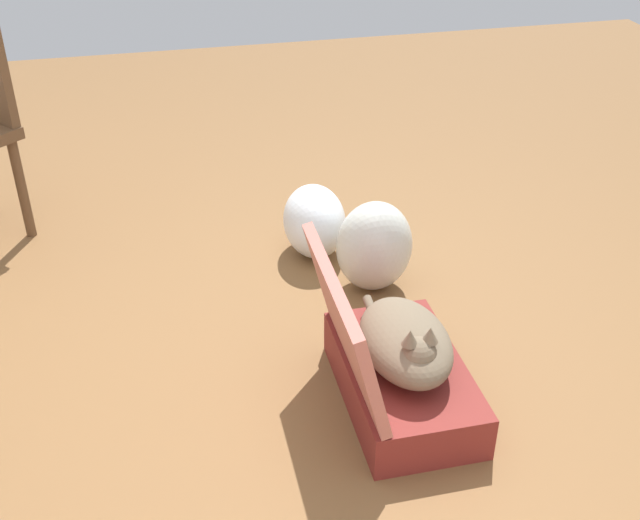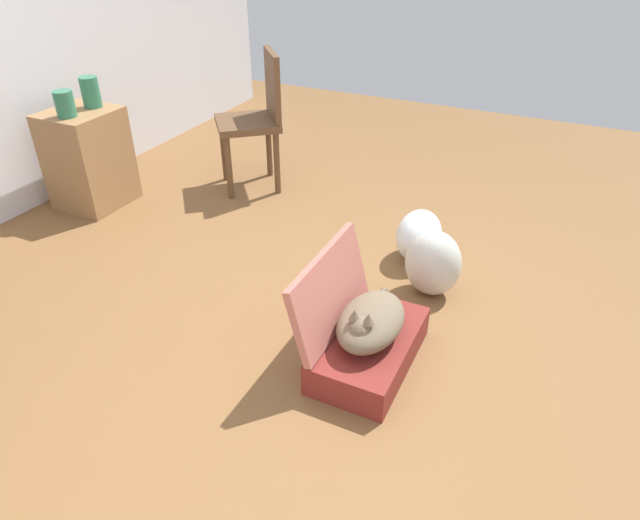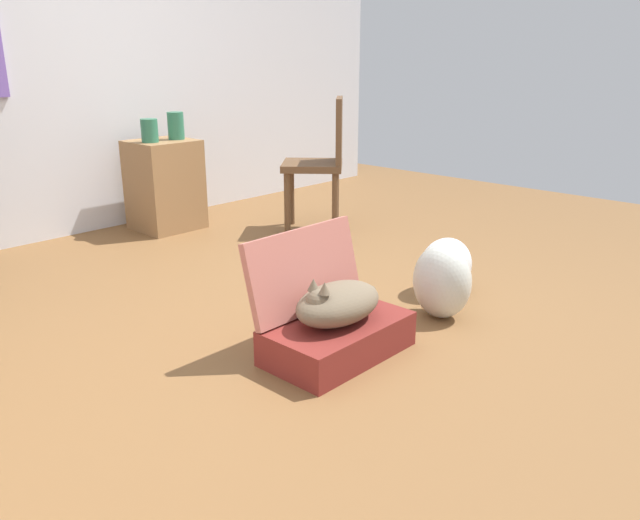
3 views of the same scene
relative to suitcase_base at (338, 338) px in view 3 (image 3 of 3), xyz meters
The scene contains 11 objects.
ground_plane 0.58m from the suitcase_base, 68.12° to the left, with size 7.68×7.68×0.00m, color brown.
wall_back 3.05m from the suitcase_base, 85.66° to the left, with size 6.40×0.15×2.60m.
suitcase_base is the anchor object (origin of this frame).
suitcase_lid 0.34m from the suitcase_base, 90.00° to the left, with size 0.65×0.38×0.04m, color #B26356.
cat 0.17m from the suitcase_base, behind, with size 0.52×0.28×0.22m.
plastic_bag_white 0.69m from the suitcase_base, ahead, with size 0.25×0.31×0.38m, color silver.
plastic_bag_clear 0.99m from the suitcase_base, ahead, with size 0.34×0.26×0.31m, color silver.
side_table 2.50m from the suitcase_base, 73.25° to the left, with size 0.45×0.43×0.67m, color olive.
vase_tall 2.51m from the suitcase_base, 75.59° to the left, with size 0.12×0.12×0.17m, color #2D7051.
vase_short 2.58m from the suitcase_base, 70.53° to the left, with size 0.12×0.12×0.20m, color #2D7051.
chair 2.14m from the suitcase_base, 44.80° to the left, with size 0.60×0.60×0.98m.
Camera 3 is at (-2.10, -2.19, 1.26)m, focal length 35.16 mm.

